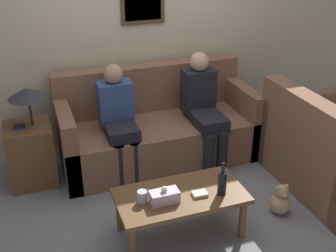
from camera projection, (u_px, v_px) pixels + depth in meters
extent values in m
plane|color=gray|center=(174.00, 180.00, 4.33)|extent=(16.00, 16.00, 0.00)
cube|color=beige|center=(142.00, 32.00, 4.61)|extent=(9.00, 0.06, 2.60)
cube|color=brown|center=(159.00, 140.00, 4.63)|extent=(2.10, 0.90, 0.46)
cube|color=brown|center=(148.00, 87.00, 4.71)|extent=(2.10, 0.20, 0.52)
cube|color=brown|center=(67.00, 143.00, 4.27)|extent=(0.14, 0.90, 0.75)
cube|color=brown|center=(239.00, 115.00, 4.86)|extent=(0.14, 0.90, 0.75)
cube|color=brown|center=(332.00, 165.00, 4.17)|extent=(0.90, 1.34, 0.46)
cube|color=brown|center=(310.00, 125.00, 3.84)|extent=(0.20, 1.34, 0.52)
cube|color=brown|center=(298.00, 126.00, 4.61)|extent=(0.90, 0.14, 0.75)
cube|color=brown|center=(181.00, 196.00, 3.44)|extent=(1.06, 0.55, 0.04)
cylinder|color=brown|center=(133.00, 246.00, 3.20)|extent=(0.06, 0.06, 0.36)
cylinder|color=brown|center=(242.00, 219.00, 3.48)|extent=(0.06, 0.06, 0.36)
cylinder|color=brown|center=(120.00, 212.00, 3.57)|extent=(0.06, 0.06, 0.36)
cylinder|color=brown|center=(220.00, 191.00, 3.85)|extent=(0.06, 0.06, 0.36)
cube|color=brown|center=(31.00, 154.00, 4.19)|extent=(0.44, 0.44, 0.62)
cylinder|color=#262628|center=(30.00, 111.00, 4.00)|extent=(0.02, 0.02, 0.31)
cone|color=#2D2D33|center=(27.00, 93.00, 3.92)|extent=(0.37, 0.37, 0.10)
cube|color=navy|center=(19.00, 127.00, 4.01)|extent=(0.11, 0.09, 0.02)
cube|color=black|center=(19.00, 126.00, 4.00)|extent=(0.11, 0.08, 0.02)
cylinder|color=black|center=(222.00, 183.00, 3.38)|extent=(0.07, 0.07, 0.20)
cylinder|color=black|center=(223.00, 168.00, 3.32)|extent=(0.03, 0.03, 0.09)
cylinder|color=silver|center=(142.00, 197.00, 3.31)|extent=(0.08, 0.08, 0.10)
cube|color=beige|center=(200.00, 194.00, 3.40)|extent=(0.13, 0.10, 0.03)
cube|color=silver|center=(164.00, 197.00, 3.31)|extent=(0.23, 0.12, 0.10)
sphere|color=white|center=(164.00, 189.00, 3.28)|extent=(0.05, 0.05, 0.05)
cube|color=black|center=(121.00, 131.00, 4.20)|extent=(0.31, 0.41, 0.14)
cylinder|color=black|center=(120.00, 167.00, 4.13)|extent=(0.11, 0.11, 0.46)
cylinder|color=black|center=(135.00, 164.00, 4.18)|extent=(0.11, 0.11, 0.46)
cube|color=#33477A|center=(115.00, 103.00, 4.28)|extent=(0.34, 0.22, 0.45)
sphere|color=tan|center=(113.00, 74.00, 4.14)|extent=(0.20, 0.20, 0.20)
cube|color=black|center=(207.00, 119.00, 4.45)|extent=(0.31, 0.50, 0.14)
cylinder|color=black|center=(209.00, 155.00, 4.34)|extent=(0.11, 0.11, 0.46)
cylinder|color=black|center=(222.00, 152.00, 4.38)|extent=(0.11, 0.11, 0.46)
cube|color=black|center=(198.00, 91.00, 4.55)|extent=(0.34, 0.22, 0.47)
sphere|color=tan|center=(199.00, 62.00, 4.41)|extent=(0.20, 0.20, 0.20)
sphere|color=tan|center=(280.00, 204.00, 3.82)|extent=(0.19, 0.19, 0.19)
sphere|color=tan|center=(282.00, 191.00, 3.76)|extent=(0.12, 0.12, 0.12)
sphere|color=tan|center=(278.00, 188.00, 3.72)|extent=(0.04, 0.04, 0.04)
sphere|color=tan|center=(286.00, 186.00, 3.75)|extent=(0.04, 0.04, 0.04)
sphere|color=beige|center=(285.00, 195.00, 3.72)|extent=(0.05, 0.05, 0.05)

